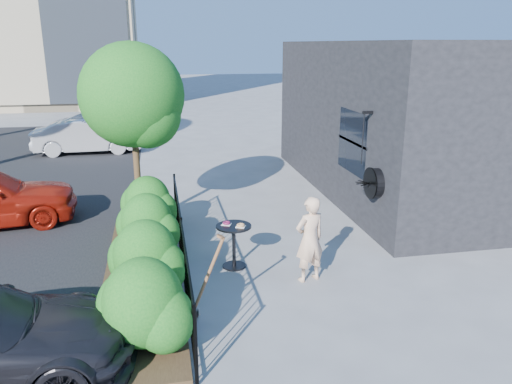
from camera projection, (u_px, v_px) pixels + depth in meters
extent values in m
plane|color=gray|center=(266.00, 269.00, 9.08)|extent=(120.00, 120.00, 0.00)
cube|color=black|center=(427.00, 117.00, 13.75)|extent=(6.00, 9.00, 4.00)
cube|color=black|center=(353.00, 142.00, 11.28)|extent=(0.04, 1.60, 1.40)
cube|color=black|center=(353.00, 142.00, 11.28)|extent=(0.05, 1.70, 0.06)
cylinder|color=black|center=(375.00, 183.00, 10.01)|extent=(0.18, 0.60, 0.60)
cylinder|color=black|center=(370.00, 183.00, 9.99)|extent=(0.03, 0.64, 0.64)
cube|color=black|center=(368.00, 112.00, 10.09)|extent=(0.25, 0.06, 0.06)
cylinder|color=black|center=(363.00, 139.00, 10.24)|extent=(0.02, 0.02, 1.05)
cylinder|color=black|center=(196.00, 346.00, 5.82)|extent=(0.05, 0.05, 1.10)
cylinder|color=black|center=(182.00, 247.00, 8.64)|extent=(0.05, 0.05, 1.10)
cylinder|color=black|center=(175.00, 197.00, 11.46)|extent=(0.05, 0.05, 1.10)
cube|color=black|center=(181.00, 219.00, 8.50)|extent=(0.03, 6.00, 0.03)
cube|color=black|center=(183.00, 271.00, 8.77)|extent=(0.03, 6.00, 0.03)
cylinder|color=black|center=(195.00, 341.00, 5.92)|extent=(0.02, 0.02, 1.04)
cylinder|color=black|center=(194.00, 332.00, 6.10)|extent=(0.02, 0.02, 1.04)
cylinder|color=black|center=(193.00, 323.00, 6.29)|extent=(0.02, 0.02, 1.04)
cylinder|color=black|center=(191.00, 315.00, 6.48)|extent=(0.02, 0.02, 1.04)
cylinder|color=black|center=(190.00, 307.00, 6.67)|extent=(0.02, 0.02, 1.04)
cylinder|color=black|center=(189.00, 300.00, 6.86)|extent=(0.02, 0.02, 1.04)
cylinder|color=black|center=(188.00, 293.00, 7.04)|extent=(0.02, 0.02, 1.04)
cylinder|color=black|center=(188.00, 287.00, 7.23)|extent=(0.02, 0.02, 1.04)
cylinder|color=black|center=(187.00, 281.00, 7.42)|extent=(0.02, 0.02, 1.04)
cylinder|color=black|center=(186.00, 275.00, 7.61)|extent=(0.02, 0.02, 1.04)
cylinder|color=black|center=(185.00, 269.00, 7.80)|extent=(0.02, 0.02, 1.04)
cylinder|color=black|center=(184.00, 264.00, 7.98)|extent=(0.02, 0.02, 1.04)
cylinder|color=black|center=(184.00, 259.00, 8.17)|extent=(0.02, 0.02, 1.04)
cylinder|color=black|center=(183.00, 254.00, 8.36)|extent=(0.02, 0.02, 1.04)
cylinder|color=black|center=(182.00, 249.00, 8.55)|extent=(0.02, 0.02, 1.04)
cylinder|color=black|center=(182.00, 245.00, 8.74)|extent=(0.02, 0.02, 1.04)
cylinder|color=black|center=(181.00, 241.00, 8.93)|extent=(0.02, 0.02, 1.04)
cylinder|color=black|center=(181.00, 237.00, 9.11)|extent=(0.02, 0.02, 1.04)
cylinder|color=black|center=(180.00, 233.00, 9.30)|extent=(0.02, 0.02, 1.04)
cylinder|color=black|center=(180.00, 229.00, 9.49)|extent=(0.02, 0.02, 1.04)
cylinder|color=black|center=(179.00, 225.00, 9.68)|extent=(0.02, 0.02, 1.04)
cylinder|color=black|center=(179.00, 222.00, 9.87)|extent=(0.02, 0.02, 1.04)
cylinder|color=black|center=(178.00, 219.00, 10.05)|extent=(0.02, 0.02, 1.04)
cylinder|color=black|center=(178.00, 215.00, 10.24)|extent=(0.02, 0.02, 1.04)
cylinder|color=black|center=(177.00, 212.00, 10.43)|extent=(0.02, 0.02, 1.04)
cylinder|color=black|center=(177.00, 209.00, 10.62)|extent=(0.02, 0.02, 1.04)
cylinder|color=black|center=(176.00, 206.00, 10.81)|extent=(0.02, 0.02, 1.04)
cylinder|color=black|center=(176.00, 204.00, 10.99)|extent=(0.02, 0.02, 1.04)
cylinder|color=black|center=(176.00, 201.00, 11.18)|extent=(0.02, 0.02, 1.04)
cylinder|color=black|center=(175.00, 198.00, 11.37)|extent=(0.02, 0.02, 1.04)
cube|color=#382616|center=(143.00, 277.00, 8.66)|extent=(1.30, 6.00, 0.08)
ellipsoid|color=#155D19|center=(144.00, 305.00, 6.42)|extent=(1.10, 1.10, 1.24)
ellipsoid|color=#155D19|center=(146.00, 256.00, 7.93)|extent=(1.10, 1.10, 1.24)
ellipsoid|color=#155D19|center=(147.00, 224.00, 9.34)|extent=(1.10, 1.10, 1.24)
ellipsoid|color=#155D19|center=(148.00, 201.00, 10.65)|extent=(1.10, 1.10, 1.24)
cylinder|color=#3F2B19|center=(137.00, 173.00, 10.94)|extent=(0.14, 0.14, 2.40)
sphere|color=#155D19|center=(132.00, 98.00, 10.47)|extent=(2.20, 2.20, 2.20)
sphere|color=#155D19|center=(147.00, 115.00, 10.44)|extent=(1.43, 1.43, 1.43)
cylinder|color=black|center=(234.00, 226.00, 8.94)|extent=(0.64, 0.64, 0.03)
cylinder|color=black|center=(234.00, 247.00, 9.06)|extent=(0.06, 0.06, 0.77)
cylinder|color=black|center=(234.00, 266.00, 9.16)|extent=(0.43, 0.43, 0.03)
cube|color=white|center=(227.00, 224.00, 8.99)|extent=(0.21, 0.21, 0.01)
cube|color=white|center=(241.00, 227.00, 8.88)|extent=(0.21, 0.21, 0.01)
torus|color=#4C0C26|center=(227.00, 223.00, 8.98)|extent=(0.14, 0.14, 0.05)
torus|color=#BF7A51|center=(241.00, 225.00, 8.87)|extent=(0.14, 0.14, 0.05)
imported|color=beige|center=(310.00, 239.00, 8.45)|extent=(0.63, 0.51, 1.51)
cylinder|color=brown|center=(207.00, 277.00, 7.09)|extent=(0.53, 0.05, 1.20)
cube|color=gray|center=(196.00, 319.00, 7.24)|extent=(0.12, 0.18, 0.25)
cylinder|color=brown|center=(220.00, 236.00, 6.95)|extent=(0.11, 0.10, 0.07)
imported|color=#BCBCC1|center=(88.00, 136.00, 18.53)|extent=(3.89, 1.43, 1.27)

